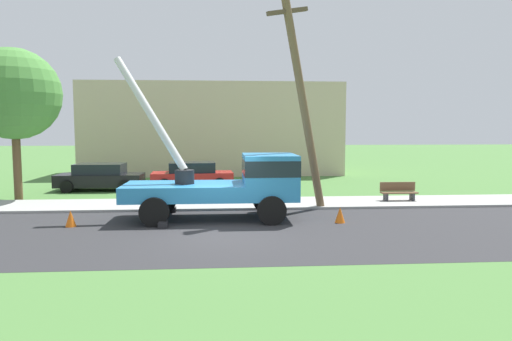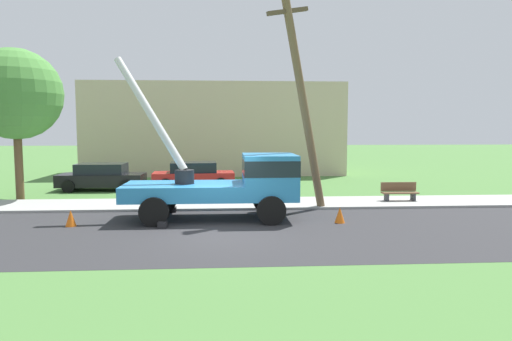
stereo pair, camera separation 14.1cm
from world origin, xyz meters
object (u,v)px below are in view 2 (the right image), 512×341
Objects in this scene: parked_sedan_black at (102,177)px; traffic_cone_ahead at (340,215)px; utility_truck at (234,180)px; leaning_utility_pole at (302,96)px; parked_sedan_red at (194,175)px; park_bench at (399,192)px; traffic_cone_behind at (71,218)px; roadside_tree_near at (16,94)px.

traffic_cone_ahead is at bearing -41.20° from parked_sedan_black.
utility_truck is 0.76× the size of leaning_utility_pole.
leaning_utility_pole is 5.07m from traffic_cone_ahead.
park_bench is at bearing -31.06° from parked_sedan_red.
park_bench is (9.43, -5.68, -0.25)m from parked_sedan_red.
leaning_utility_pole reaches higher than traffic_cone_ahead.
parked_sedan_black reaches higher than traffic_cone_ahead.
leaning_utility_pole is 5.54× the size of park_bench.
traffic_cone_behind is 8.74m from roadside_tree_near.
leaning_utility_pole is 12.29m from parked_sedan_black.
park_bench is at bearing -19.62° from parked_sedan_black.
roadside_tree_near is (-9.78, 5.13, 3.40)m from utility_truck.
utility_truck is 11.56m from roadside_tree_near.
leaning_utility_pole reaches higher than utility_truck.
parked_sedan_red is 11.02m from park_bench.
leaning_utility_pole reaches higher than traffic_cone_behind.
utility_truck is at bearing -76.84° from parked_sedan_red.
utility_truck is at bearing -157.26° from park_bench.
roadside_tree_near is at bearing -154.76° from parked_sedan_red.
traffic_cone_behind is at bearing -109.52° from parked_sedan_red.
traffic_cone_behind is at bearing -169.64° from utility_truck.
roadside_tree_near is at bearing 173.23° from park_bench.
traffic_cone_ahead and traffic_cone_behind have the same top height.
utility_truck is at bearing 164.09° from traffic_cone_ahead.
parked_sedan_red is at bearing 103.16° from utility_truck.
parked_sedan_red reaches higher than traffic_cone_behind.
roadside_tree_near is at bearing 124.77° from traffic_cone_behind.
park_bench is at bearing 18.86° from leaning_utility_pole.
traffic_cone_ahead is (0.94, -2.55, -4.28)m from leaning_utility_pole.
parked_sedan_black is at bearing -172.80° from parked_sedan_red.
parked_sedan_black is at bearing 160.38° from park_bench.
utility_truck reaches higher than parked_sedan_black.
utility_truck is 3.98m from traffic_cone_ahead.
traffic_cone_behind is at bearing -81.74° from parked_sedan_black.
leaning_utility_pole is 6.39m from park_bench.
utility_truck reaches higher than traffic_cone_ahead.
traffic_cone_ahead is at bearing -131.85° from park_bench.
parked_sedan_red is (-2.05, 8.78, -0.70)m from utility_truck.
traffic_cone_behind is 10.39m from parked_sedan_red.
traffic_cone_behind is 9.28m from parked_sedan_black.
parked_sedan_black is 15.12m from park_bench.
park_bench is at bearing -6.77° from roadside_tree_near.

